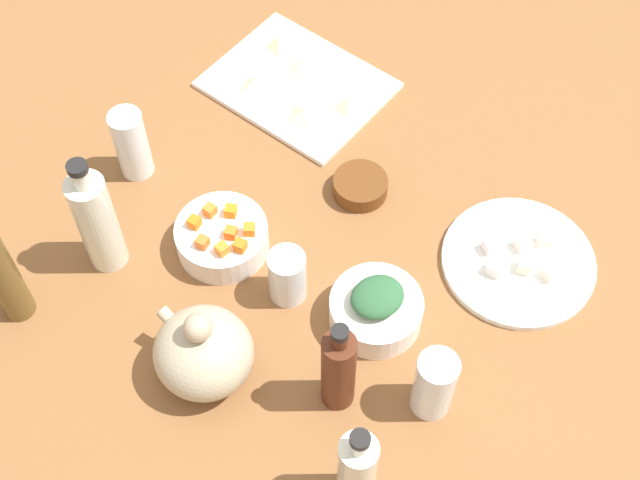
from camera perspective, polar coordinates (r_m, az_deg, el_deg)
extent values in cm
cube|color=brown|center=(146.96, 0.00, -1.41)|extent=(190.00, 190.00, 3.00)
cube|color=white|center=(169.35, -1.46, 10.06)|extent=(33.24, 26.80, 1.00)
cylinder|color=white|center=(148.13, 12.78, -1.38)|extent=(25.36, 25.36, 1.20)
cylinder|color=white|center=(137.65, 3.65, -4.60)|extent=(14.66, 14.66, 5.34)
cylinder|color=white|center=(145.48, -6.38, 0.15)|extent=(15.33, 15.33, 5.31)
cylinder|color=brown|center=(152.27, 2.63, 3.52)|extent=(9.53, 9.53, 3.24)
ellipsoid|color=tan|center=(131.33, -7.57, -7.28)|extent=(15.14, 14.83, 12.07)
sphere|color=tan|center=(124.52, -7.96, -5.69)|extent=(4.24, 4.24, 4.24)
cylinder|color=tan|center=(132.67, -9.57, -5.29)|extent=(5.38, 2.00, 3.93)
cylinder|color=silver|center=(120.70, 2.40, -14.83)|extent=(5.34, 5.34, 17.11)
cylinder|color=silver|center=(111.44, 2.58, -13.19)|extent=(2.40, 2.40, 2.60)
cylinder|color=black|center=(109.66, 2.62, -12.84)|extent=(2.67, 2.67, 1.20)
cylinder|color=brown|center=(140.77, -19.96, -2.30)|extent=(5.05, 5.05, 19.20)
cylinder|color=#532515|center=(126.26, 1.20, -8.52)|extent=(5.03, 5.03, 16.93)
cylinder|color=#532515|center=(117.52, 1.29, -6.49)|extent=(2.27, 2.27, 2.56)
cylinder|color=black|center=(115.85, 1.30, -6.07)|extent=(2.52, 2.52, 1.20)
cylinder|color=silver|center=(141.80, -14.28, 1.07)|extent=(6.28, 6.28, 19.79)
cylinder|color=silver|center=(132.75, -15.31, 3.94)|extent=(2.82, 2.82, 3.43)
cylinder|color=black|center=(130.99, -15.53, 4.55)|extent=(3.14, 3.14, 1.20)
cylinder|color=white|center=(137.86, -2.14, -2.36)|extent=(6.06, 6.06, 10.10)
cylinder|color=white|center=(128.58, 7.44, -9.30)|extent=(6.08, 6.08, 12.98)
cylinder|color=white|center=(154.56, -12.17, 6.14)|extent=(5.81, 5.81, 13.89)
cube|color=orange|center=(144.05, -5.82, 1.89)|extent=(2.47, 2.47, 1.80)
cube|color=orange|center=(143.46, -8.18, 1.15)|extent=(2.15, 2.15, 1.80)
cube|color=orange|center=(141.65, -4.62, 0.68)|extent=(2.54, 2.54, 1.80)
cube|color=orange|center=(141.06, -7.66, -0.15)|extent=(2.21, 2.21, 1.80)
cube|color=orange|center=(144.52, -7.18, 1.93)|extent=(1.99, 1.99, 1.80)
cube|color=orange|center=(140.02, -5.21, -0.37)|extent=(2.25, 2.25, 1.80)
cube|color=orange|center=(141.57, -5.83, 0.48)|extent=(2.42, 2.42, 1.80)
cube|color=orange|center=(139.97, -6.39, -0.59)|extent=(1.96, 1.96, 1.80)
ellipsoid|color=#2E5F39|center=(133.93, 3.75, -3.71)|extent=(9.42, 10.22, 3.22)
cube|color=white|center=(145.82, 13.20, -1.67)|extent=(2.92, 2.92, 2.20)
cube|color=white|center=(144.54, 11.29, -1.83)|extent=(2.53, 2.53, 2.20)
cube|color=white|center=(148.14, 13.06, -0.26)|extent=(2.90, 2.90, 2.20)
cube|color=white|center=(146.79, 11.03, -0.40)|extent=(2.95, 2.95, 2.20)
cube|color=white|center=(146.08, 14.77, -2.11)|extent=(2.75, 2.75, 2.20)
cube|color=white|center=(149.44, 14.41, -0.01)|extent=(3.10, 3.10, 2.20)
pyramid|color=beige|center=(170.59, -1.36, 11.42)|extent=(5.53, 5.58, 2.88)
pyramid|color=beige|center=(167.43, -4.24, 10.11)|extent=(6.12, 6.70, 2.65)
pyramid|color=beige|center=(162.04, -1.10, 8.24)|extent=(6.81, 6.68, 2.50)
pyramid|color=beige|center=(174.89, -2.68, 12.79)|extent=(6.06, 6.04, 3.07)
pyramid|color=beige|center=(163.64, 1.87, 8.85)|extent=(5.87, 5.75, 2.57)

